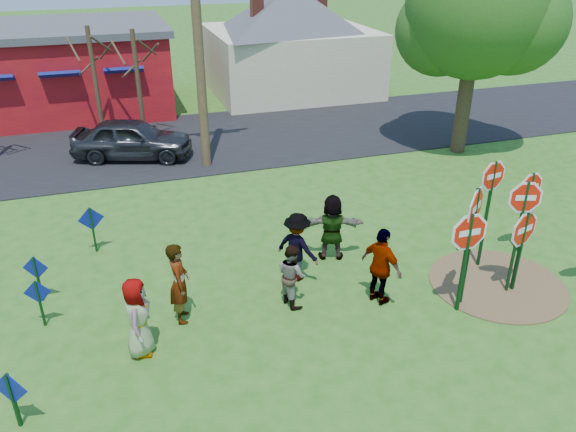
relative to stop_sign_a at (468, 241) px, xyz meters
name	(u,v)px	position (x,y,z in m)	size (l,w,h in m)	color
ground	(307,295)	(-3.00, 1.58, -1.75)	(120.00, 120.00, 0.00)	#28601B
road	(212,140)	(-3.00, 13.08, -1.73)	(120.00, 7.50, 0.04)	black
dirt_patch	(497,284)	(1.50, 0.58, -1.74)	(3.20, 3.20, 0.03)	brown
red_building	(65,68)	(-8.50, 19.58, 0.21)	(9.40, 7.69, 3.90)	maroon
cream_house	(290,34)	(2.50, 19.58, 1.17)	(9.40, 9.40, 6.50)	beige
stop_sign_a	(468,241)	(0.00, 0.00, 0.00)	(1.15, 0.08, 2.55)	#0F3717
stop_sign_b	(491,187)	(1.55, 1.45, 0.42)	(0.99, 0.21, 2.96)	#0F3717
stop_sign_c	(522,212)	(1.52, 0.28, 0.32)	(0.97, 0.32, 2.93)	#0F3717
stop_sign_d	(530,193)	(3.01, 1.77, -0.07)	(1.03, 0.17, 2.36)	#0F3717
stop_sign_e	(523,235)	(1.68, 0.28, -0.28)	(1.13, 0.35, 2.21)	#0F3717
stop_sign_g	(473,220)	(0.22, 0.21, 0.36)	(0.95, 0.73, 3.01)	#0F3717
blue_diamond_a	(12,394)	(-8.97, -0.57, -1.04)	(0.57, 0.36, 1.16)	#0F3717
blue_diamond_b	(39,298)	(-8.73, 2.24, -1.04)	(0.56, 0.10, 1.14)	#0F3717
blue_diamond_c	(37,274)	(-8.84, 3.23, -1.03)	(0.55, 0.21, 1.17)	#0F3717
blue_diamond_d	(92,224)	(-7.63, 5.19, -0.95)	(0.65, 0.10, 1.29)	#0F3717
person_a	(138,317)	(-6.82, 0.72, -0.90)	(0.83, 0.54, 1.70)	#3C508D
person_b	(179,283)	(-5.88, 1.57, -0.82)	(0.68, 0.45, 1.86)	#206552
person_c	(292,275)	(-3.43, 1.40, -1.01)	(0.73, 0.57, 1.49)	brown
person_d	(297,247)	(-2.99, 2.33, -0.88)	(1.12, 0.65, 1.74)	#343439
person_e	(381,267)	(-1.53, 0.82, -0.82)	(1.09, 0.46, 1.86)	#4F2E59
person_f	(332,227)	(-1.83, 2.99, -0.87)	(1.63, 0.52, 1.76)	#205535
suv	(132,139)	(-6.15, 11.89, -0.98)	(1.74, 4.31, 1.47)	#2F3034
utility_pole	(196,7)	(-3.72, 10.32, 3.68)	(2.53, 0.32, 10.33)	#4C3823
leafy_tree	(480,14)	(5.93, 8.90, 3.26)	(5.47, 4.99, 7.78)	#382819
bare_tree_east	(93,67)	(-7.17, 14.77, 1.11)	(1.80, 1.80, 4.42)	#382819
bare_tree_extra	(137,70)	(-5.59, 13.92, 1.06)	(1.80, 1.80, 4.35)	#382819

